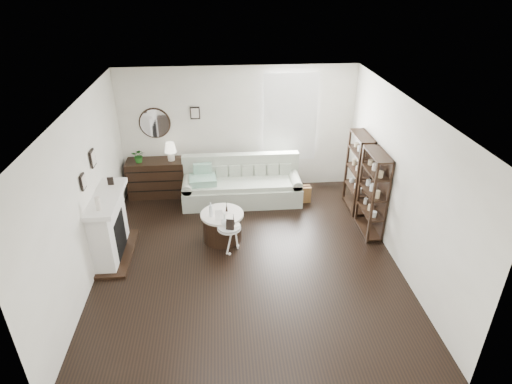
{
  "coord_description": "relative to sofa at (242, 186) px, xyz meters",
  "views": [
    {
      "loc": [
        -0.36,
        -5.98,
        4.48
      ],
      "look_at": [
        0.21,
        0.8,
        0.85
      ],
      "focal_mm": 30.0,
      "sensor_mm": 36.0,
      "label": 1
    }
  ],
  "objects": [
    {
      "name": "drum_table",
      "position": [
        -0.43,
        -1.45,
        -0.04
      ],
      "size": [
        0.78,
        0.78,
        0.54
      ],
      "rotation": [
        0.0,
        0.0,
        -0.32
      ],
      "color": "black",
      "rests_on": "ground"
    },
    {
      "name": "eiffel_ped",
      "position": [
        -0.23,
        -1.79,
        0.28
      ],
      "size": [
        0.14,
        0.14,
        0.19
      ],
      "primitive_type": null,
      "rotation": [
        0.0,
        0.0,
        0.28
      ],
      "color": "black",
      "rests_on": "pedestal_table"
    },
    {
      "name": "card_frame_drum",
      "position": [
        -0.48,
        -1.64,
        0.31
      ],
      "size": [
        0.14,
        0.08,
        0.18
      ],
      "primitive_type": "cube",
      "rotation": [
        -0.21,
        0.0,
        0.21
      ],
      "color": "white",
      "rests_on": "drum_table"
    },
    {
      "name": "room",
      "position": [
        0.72,
        0.62,
        1.28
      ],
      "size": [
        5.5,
        5.5,
        5.5
      ],
      "color": "black",
      "rests_on": "ground"
    },
    {
      "name": "table_lamp",
      "position": [
        -1.46,
        0.39,
        0.69
      ],
      "size": [
        0.29,
        0.29,
        0.4
      ],
      "primitive_type": null,
      "rotation": [
        0.0,
        0.0,
        -0.18
      ],
      "color": "white",
      "rests_on": "dresser"
    },
    {
      "name": "shelf_unit_near",
      "position": [
        2.31,
        -1.43,
        0.48
      ],
      "size": [
        0.3,
        0.8,
        1.6
      ],
      "color": "black",
      "rests_on": "ground"
    },
    {
      "name": "pedestal_table",
      "position": [
        -0.32,
        -1.82,
        0.14
      ],
      "size": [
        0.41,
        0.41,
        0.5
      ],
      "rotation": [
        0.0,
        0.0,
        -0.06
      ],
      "color": "silver",
      "rests_on": "ground"
    },
    {
      "name": "fireplace",
      "position": [
        -2.33,
        -1.78,
        0.22
      ],
      "size": [
        0.5,
        1.4,
        1.84
      ],
      "color": "white",
      "rests_on": "ground"
    },
    {
      "name": "eiffel_drum",
      "position": [
        -0.34,
        -1.4,
        0.31
      ],
      "size": [
        0.11,
        0.11,
        0.17
      ],
      "primitive_type": null,
      "rotation": [
        0.0,
        0.0,
        -0.14
      ],
      "color": "black",
      "rests_on": "drum_table"
    },
    {
      "name": "dresser",
      "position": [
        -1.82,
        0.39,
        0.09
      ],
      "size": [
        1.21,
        0.52,
        0.81
      ],
      "color": "black",
      "rests_on": "ground"
    },
    {
      "name": "card_frame_ped",
      "position": [
        -0.3,
        -1.92,
        0.28
      ],
      "size": [
        0.15,
        0.09,
        0.19
      ],
      "primitive_type": "cube",
      "rotation": [
        -0.21,
        0.0,
        -0.26
      ],
      "color": "black",
      "rests_on": "pedestal_table"
    },
    {
      "name": "bottle_drum",
      "position": [
        -0.62,
        -1.53,
        0.36
      ],
      "size": [
        0.06,
        0.06,
        0.28
      ],
      "primitive_type": "cylinder",
      "color": "silver",
      "rests_on": "drum_table"
    },
    {
      "name": "flask_ped",
      "position": [
        -0.39,
        -1.8,
        0.3
      ],
      "size": [
        0.13,
        0.13,
        0.24
      ],
      "primitive_type": null,
      "color": "silver",
      "rests_on": "pedestal_table"
    },
    {
      "name": "sofa",
      "position": [
        0.0,
        0.0,
        0.0
      ],
      "size": [
        2.47,
        0.85,
        0.96
      ],
      "color": "#ABB7A3",
      "rests_on": "ground"
    },
    {
      "name": "suitcase",
      "position": [
        1.18,
        -0.19,
        -0.14
      ],
      "size": [
        0.53,
        0.19,
        0.35
      ],
      "primitive_type": "cube",
      "rotation": [
        0.0,
        0.0,
        0.03
      ],
      "color": "brown",
      "rests_on": "ground"
    },
    {
      "name": "quilt",
      "position": [
        -0.81,
        -0.12,
        0.25
      ],
      "size": [
        0.58,
        0.49,
        0.14
      ],
      "primitive_type": "cube",
      "rotation": [
        0.0,
        0.0,
        0.08
      ],
      "color": "#2A9A71",
      "rests_on": "sofa"
    },
    {
      "name": "shelf_unit_far",
      "position": [
        2.31,
        -0.53,
        0.48
      ],
      "size": [
        0.3,
        0.8,
        1.6
      ],
      "color": "black",
      "rests_on": "ground"
    },
    {
      "name": "potted_plant",
      "position": [
        -2.12,
        0.34,
        0.64
      ],
      "size": [
        0.3,
        0.27,
        0.3
      ],
      "primitive_type": "imported",
      "rotation": [
        0.0,
        0.0,
        -0.14
      ],
      "color": "#1D5919",
      "rests_on": "dresser"
    }
  ]
}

